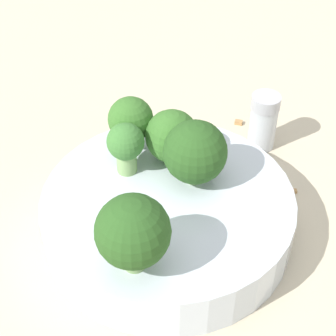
% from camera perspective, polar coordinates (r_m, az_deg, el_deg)
% --- Properties ---
extents(ground_plane, '(3.00, 3.00, 0.00)m').
position_cam_1_polar(ground_plane, '(0.53, 0.00, -6.44)').
color(ground_plane, beige).
extents(bowl, '(0.23, 0.23, 0.05)m').
position_cam_1_polar(bowl, '(0.52, 0.00, -4.75)').
color(bowl, silver).
rests_on(bowl, ground_plane).
extents(broccoli_floret_0, '(0.03, 0.03, 0.05)m').
position_cam_1_polar(broccoli_floret_0, '(0.51, -4.32, 2.34)').
color(broccoli_floret_0, '#84AD66').
rests_on(broccoli_floret_0, bowl).
extents(broccoli_floret_1, '(0.06, 0.06, 0.06)m').
position_cam_1_polar(broccoli_floret_1, '(0.50, 2.76, 1.58)').
color(broccoli_floret_1, '#8EB770').
rests_on(broccoli_floret_1, bowl).
extents(broccoli_floret_2, '(0.05, 0.05, 0.05)m').
position_cam_1_polar(broccoli_floret_2, '(0.52, 0.39, 3.19)').
color(broccoli_floret_2, '#8EB770').
rests_on(broccoli_floret_2, bowl).
extents(broccoli_floret_3, '(0.04, 0.04, 0.06)m').
position_cam_1_polar(broccoli_floret_3, '(0.53, -3.81, 4.85)').
color(broccoli_floret_3, '#84AD66').
rests_on(broccoli_floret_3, bowl).
extents(broccoli_floret_4, '(0.06, 0.06, 0.07)m').
position_cam_1_polar(broccoli_floret_4, '(0.42, -3.59, -6.55)').
color(broccoli_floret_4, '#7A9E5B').
rests_on(broccoli_floret_4, bowl).
extents(pepper_shaker, '(0.03, 0.03, 0.07)m').
position_cam_1_polar(pepper_shaker, '(0.61, 9.65, 4.71)').
color(pepper_shaker, silver).
rests_on(pepper_shaker, ground_plane).
extents(almond_crumb_0, '(0.01, 0.01, 0.01)m').
position_cam_1_polar(almond_crumb_0, '(0.58, 12.67, -2.19)').
color(almond_crumb_0, '#AD7F4C').
rests_on(almond_crumb_0, ground_plane).
extents(almond_crumb_2, '(0.01, 0.01, 0.01)m').
position_cam_1_polar(almond_crumb_2, '(0.63, 7.03, 2.20)').
color(almond_crumb_2, olive).
rests_on(almond_crumb_2, ground_plane).
extents(almond_crumb_3, '(0.01, 0.01, 0.01)m').
position_cam_1_polar(almond_crumb_3, '(0.66, 7.20, 4.77)').
color(almond_crumb_3, '#AD7F4C').
rests_on(almond_crumb_3, ground_plane).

